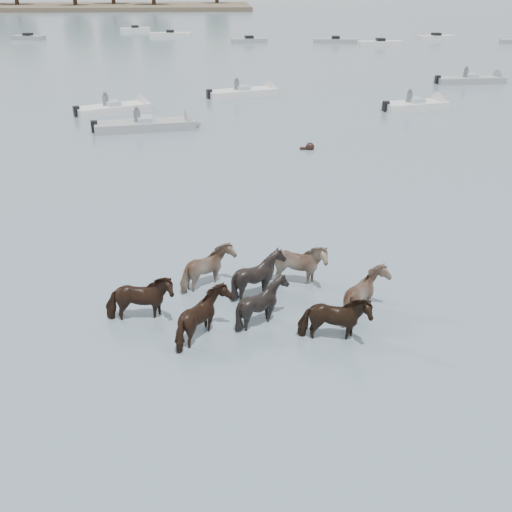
{
  "coord_description": "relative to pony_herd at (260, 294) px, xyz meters",
  "views": [
    {
      "loc": [
        0.41,
        -10.62,
        7.82
      ],
      "look_at": [
        1.4,
        3.23,
        1.1
      ],
      "focal_mm": 40.93,
      "sensor_mm": 36.0,
      "label": 1
    }
  ],
  "objects": [
    {
      "name": "motorboat_d",
      "position": [
        12.51,
        24.28,
        -0.27
      ],
      "size": [
        4.92,
        2.68,
        1.92
      ],
      "rotation": [
        0.0,
        0.0,
        0.24
      ],
      "color": "silver",
      "rests_on": "ground"
    },
    {
      "name": "motorboat_e",
      "position": [
        20.17,
        33.72,
        -0.27
      ],
      "size": [
        6.1,
        1.99,
        1.92
      ],
      "rotation": [
        0.0,
        0.0,
        0.07
      ],
      "color": "gray",
      "rests_on": "ground"
    },
    {
      "name": "ground",
      "position": [
        -1.42,
        -2.24,
        -0.49
      ],
      "size": [
        400.0,
        400.0,
        0.0
      ],
      "primitive_type": "plane",
      "color": "#4D616F",
      "rests_on": "ground"
    },
    {
      "name": "distant_flotilla",
      "position": [
        -1.52,
        68.37,
        -0.24
      ],
      "size": [
        104.86,
        24.09,
        0.93
      ],
      "color": "gray",
      "rests_on": "ground"
    },
    {
      "name": "motorboat_c",
      "position": [
        1.75,
        29.62,
        -0.27
      ],
      "size": [
        5.64,
        3.3,
        1.92
      ],
      "rotation": [
        0.0,
        0.0,
        0.34
      ],
      "color": "silver",
      "rests_on": "ground"
    },
    {
      "name": "motorboat_a",
      "position": [
        -6.67,
        24.79,
        -0.27
      ],
      "size": [
        5.17,
        3.68,
        1.92
      ],
      "rotation": [
        0.0,
        0.0,
        0.47
      ],
      "color": "silver",
      "rests_on": "ground"
    },
    {
      "name": "swimming_pony",
      "position": [
        3.62,
        15.2,
        -0.39
      ],
      "size": [
        0.72,
        0.44,
        0.44
      ],
      "color": "black",
      "rests_on": "ground"
    },
    {
      "name": "pony_herd",
      "position": [
        0.0,
        0.0,
        0.0
      ],
      "size": [
        7.3,
        4.21,
        1.48
      ],
      "color": "black",
      "rests_on": "ground"
    },
    {
      "name": "motorboat_b",
      "position": [
        -4.09,
        19.98,
        -0.27
      ],
      "size": [
        6.17,
        2.55,
        1.92
      ],
      "rotation": [
        0.0,
        0.0,
        0.17
      ],
      "color": "gray",
      "rests_on": "ground"
    }
  ]
}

